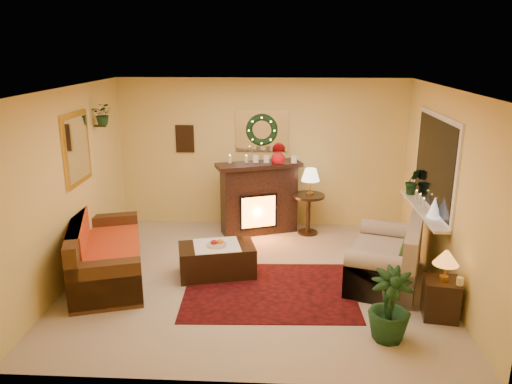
# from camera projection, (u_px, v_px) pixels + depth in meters

# --- Properties ---
(floor) EXTENTS (5.00, 5.00, 0.00)m
(floor) POSITION_uv_depth(u_px,v_px,m) (255.00, 278.00, 6.96)
(floor) COLOR beige
(floor) RESTS_ON ground
(ceiling) EXTENTS (5.00, 5.00, 0.00)m
(ceiling) POSITION_uv_depth(u_px,v_px,m) (254.00, 89.00, 6.22)
(ceiling) COLOR white
(ceiling) RESTS_ON ground
(wall_back) EXTENTS (5.00, 5.00, 0.00)m
(wall_back) POSITION_uv_depth(u_px,v_px,m) (262.00, 153.00, 8.75)
(wall_back) COLOR #EFD88C
(wall_back) RESTS_ON ground
(wall_front) EXTENTS (5.00, 5.00, 0.00)m
(wall_front) POSITION_uv_depth(u_px,v_px,m) (240.00, 258.00, 4.44)
(wall_front) COLOR #EFD88C
(wall_front) RESTS_ON ground
(wall_left) EXTENTS (4.50, 4.50, 0.00)m
(wall_left) POSITION_uv_depth(u_px,v_px,m) (70.00, 186.00, 6.72)
(wall_left) COLOR #EFD88C
(wall_left) RESTS_ON ground
(wall_right) EXTENTS (4.50, 4.50, 0.00)m
(wall_right) POSITION_uv_depth(u_px,v_px,m) (447.00, 191.00, 6.46)
(wall_right) COLOR #EFD88C
(wall_right) RESTS_ON ground
(area_rug) EXTENTS (2.30, 1.76, 0.01)m
(area_rug) POSITION_uv_depth(u_px,v_px,m) (269.00, 291.00, 6.58)
(area_rug) COLOR #500504
(area_rug) RESTS_ON floor
(sofa) EXTENTS (1.44, 2.18, 0.86)m
(sofa) POSITION_uv_depth(u_px,v_px,m) (107.00, 248.00, 6.87)
(sofa) COLOR #4C3427
(sofa) RESTS_ON floor
(red_throw) EXTENTS (0.84, 1.36, 0.02)m
(red_throw) POSITION_uv_depth(u_px,v_px,m) (108.00, 242.00, 7.04)
(red_throw) COLOR #C71200
(red_throw) RESTS_ON sofa
(fireplace) EXTENTS (1.33, 0.81, 1.16)m
(fireplace) POSITION_uv_depth(u_px,v_px,m) (259.00, 201.00, 8.54)
(fireplace) COLOR black
(fireplace) RESTS_ON floor
(poinsettia) EXTENTS (0.23, 0.23, 0.23)m
(poinsettia) POSITION_uv_depth(u_px,v_px,m) (278.00, 159.00, 8.29)
(poinsettia) COLOR red
(poinsettia) RESTS_ON fireplace
(mantel_candle_a) EXTENTS (0.06, 0.06, 0.19)m
(mantel_candle_a) POSITION_uv_depth(u_px,v_px,m) (230.00, 161.00, 8.34)
(mantel_candle_a) COLOR beige
(mantel_candle_a) RESTS_ON fireplace
(mantel_candle_b) EXTENTS (0.06, 0.06, 0.17)m
(mantel_candle_b) POSITION_uv_depth(u_px,v_px,m) (246.00, 161.00, 8.37)
(mantel_candle_b) COLOR #FFEFCC
(mantel_candle_b) RESTS_ON fireplace
(mantel_mirror) EXTENTS (0.92, 0.02, 0.72)m
(mantel_mirror) POSITION_uv_depth(u_px,v_px,m) (262.00, 131.00, 8.61)
(mantel_mirror) COLOR white
(mantel_mirror) RESTS_ON wall_back
(wreath) EXTENTS (0.55, 0.11, 0.55)m
(wreath) POSITION_uv_depth(u_px,v_px,m) (262.00, 130.00, 8.57)
(wreath) COLOR #194719
(wreath) RESTS_ON wall_back
(wall_art) EXTENTS (0.32, 0.03, 0.48)m
(wall_art) POSITION_uv_depth(u_px,v_px,m) (185.00, 139.00, 8.73)
(wall_art) COLOR #381E11
(wall_art) RESTS_ON wall_back
(gold_mirror) EXTENTS (0.03, 0.84, 1.00)m
(gold_mirror) POSITION_uv_depth(u_px,v_px,m) (77.00, 149.00, 6.88)
(gold_mirror) COLOR gold
(gold_mirror) RESTS_ON wall_left
(hanging_plant) EXTENTS (0.33, 0.28, 0.36)m
(hanging_plant) POSITION_uv_depth(u_px,v_px,m) (104.00, 125.00, 7.53)
(hanging_plant) COLOR #194719
(hanging_plant) RESTS_ON wall_left
(loveseat) EXTENTS (1.28, 1.69, 0.87)m
(loveseat) POSITION_uv_depth(u_px,v_px,m) (386.00, 252.00, 6.78)
(loveseat) COLOR #7B654D
(loveseat) RESTS_ON floor
(window_frame) EXTENTS (0.03, 1.86, 1.36)m
(window_frame) POSITION_uv_depth(u_px,v_px,m) (435.00, 163.00, 6.92)
(window_frame) COLOR white
(window_frame) RESTS_ON wall_right
(window_glass) EXTENTS (0.02, 1.70, 1.22)m
(window_glass) POSITION_uv_depth(u_px,v_px,m) (434.00, 163.00, 6.92)
(window_glass) COLOR black
(window_glass) RESTS_ON wall_right
(window_sill) EXTENTS (0.22, 1.86, 0.04)m
(window_sill) POSITION_uv_depth(u_px,v_px,m) (423.00, 209.00, 7.12)
(window_sill) COLOR white
(window_sill) RESTS_ON wall_right
(mini_tree) EXTENTS (0.18, 0.18, 0.27)m
(mini_tree) POSITION_uv_depth(u_px,v_px,m) (434.00, 207.00, 6.67)
(mini_tree) COLOR white
(mini_tree) RESTS_ON window_sill
(sill_plant) EXTENTS (0.30, 0.24, 0.54)m
(sill_plant) POSITION_uv_depth(u_px,v_px,m) (413.00, 182.00, 7.71)
(sill_plant) COLOR #1E5618
(sill_plant) RESTS_ON window_sill
(side_table_round) EXTENTS (0.57, 0.57, 0.70)m
(side_table_round) POSITION_uv_depth(u_px,v_px,m) (308.00, 215.00, 8.53)
(side_table_round) COLOR black
(side_table_round) RESTS_ON floor
(lamp_cream) EXTENTS (0.31, 0.31, 0.47)m
(lamp_cream) POSITION_uv_depth(u_px,v_px,m) (310.00, 185.00, 8.34)
(lamp_cream) COLOR #F6E4AC
(lamp_cream) RESTS_ON side_table_round
(end_table_square) EXTENTS (0.45, 0.45, 0.48)m
(end_table_square) POSITION_uv_depth(u_px,v_px,m) (441.00, 296.00, 5.89)
(end_table_square) COLOR #43261D
(end_table_square) RESTS_ON floor
(lamp_tiffany) EXTENTS (0.30, 0.30, 0.43)m
(lamp_tiffany) POSITION_uv_depth(u_px,v_px,m) (446.00, 260.00, 5.74)
(lamp_tiffany) COLOR orange
(lamp_tiffany) RESTS_ON end_table_square
(coffee_table) EXTENTS (1.15, 0.80, 0.44)m
(coffee_table) POSITION_uv_depth(u_px,v_px,m) (217.00, 261.00, 7.01)
(coffee_table) COLOR black
(coffee_table) RESTS_ON floor
(fruit_bowl) EXTENTS (0.27, 0.27, 0.06)m
(fruit_bowl) POSITION_uv_depth(u_px,v_px,m) (217.00, 246.00, 6.92)
(fruit_bowl) COLOR beige
(fruit_bowl) RESTS_ON coffee_table
(floor_palm) EXTENTS (1.38, 1.38, 2.47)m
(floor_palm) POSITION_uv_depth(u_px,v_px,m) (390.00, 302.00, 5.39)
(floor_palm) COLOR black
(floor_palm) RESTS_ON floor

